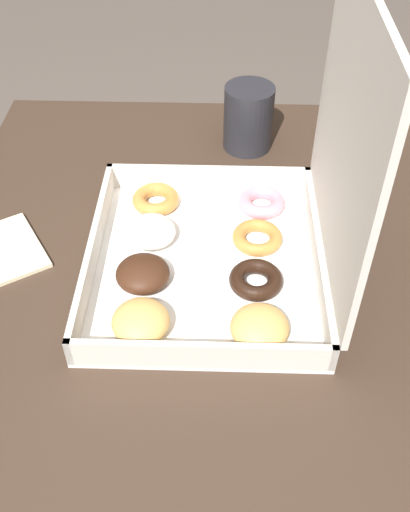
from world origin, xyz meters
name	(u,v)px	position (x,y,z in m)	size (l,w,h in m)	color
dining_table	(208,347)	(0.00, 0.00, 0.63)	(0.94, 0.76, 0.75)	#38281E
donut_box	(238,231)	(-0.03, 0.04, 0.83)	(0.34, 0.31, 0.36)	white
coffee_mug	(248,117)	(-0.33, 0.06, 0.81)	(0.08, 0.08, 0.11)	#232328
paper_napkin	(10,248)	(-0.06, -0.28, 0.76)	(0.15, 0.13, 0.01)	beige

